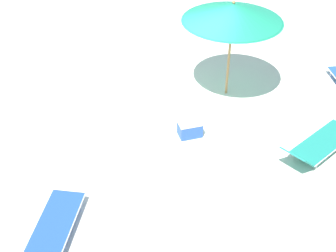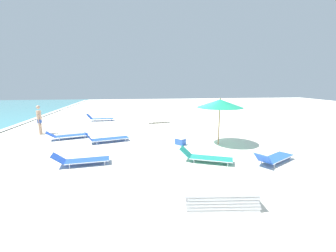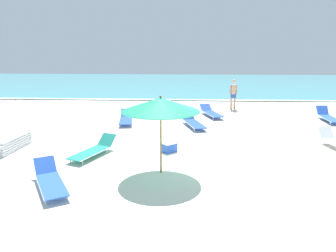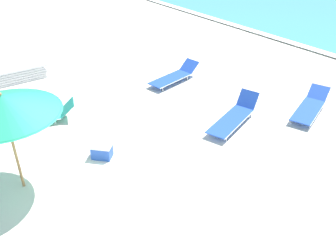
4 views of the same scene
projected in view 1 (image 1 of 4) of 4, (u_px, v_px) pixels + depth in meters
ground_plane at (162, 117)px, 10.83m from camera, size 60.00×60.00×0.16m
beach_umbrella at (233, 13)px, 10.29m from camera, size 2.29×2.29×2.36m
sun_lounger_near_water_right at (319, 145)px, 9.54m from camera, size 1.37×2.14×0.55m
sun_lounger_mid_beach_pair_a at (47, 240)px, 7.56m from camera, size 1.20×2.30×0.63m
cooler_box at (190, 128)px, 10.05m from camera, size 0.61×0.59×0.37m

